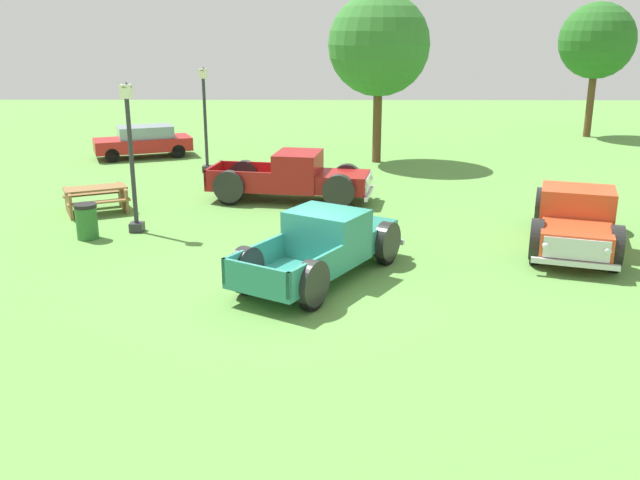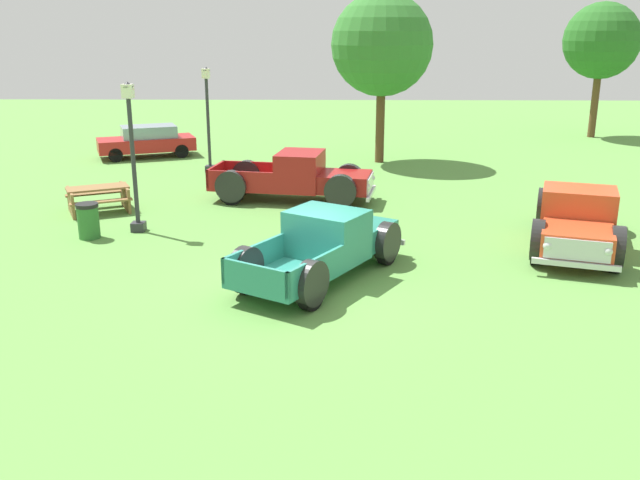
# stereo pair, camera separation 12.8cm
# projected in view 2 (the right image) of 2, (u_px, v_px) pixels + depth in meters

# --- Properties ---
(ground_plane) EXTENTS (80.00, 80.00, 0.00)m
(ground_plane) POSITION_uv_depth(u_px,v_px,m) (302.00, 290.00, 14.99)
(ground_plane) COLOR #5B9342
(pickup_truck_foreground) EXTENTS (4.03, 5.09, 1.50)m
(pickup_truck_foreground) POSITION_uv_depth(u_px,v_px,m) (328.00, 244.00, 15.76)
(pickup_truck_foreground) COLOR #2D8475
(pickup_truck_foreground) RESTS_ON ground_plane
(pickup_truck_behind_left) EXTENTS (3.38, 5.52, 1.59)m
(pickup_truck_behind_left) POSITION_uv_depth(u_px,v_px,m) (577.00, 222.00, 17.39)
(pickup_truck_behind_left) COLOR #D14723
(pickup_truck_behind_left) RESTS_ON ground_plane
(pickup_truck_behind_right) EXTENTS (5.46, 2.77, 1.60)m
(pickup_truck_behind_right) POSITION_uv_depth(u_px,v_px,m) (302.00, 178.00, 22.35)
(pickup_truck_behind_right) COLOR maroon
(pickup_truck_behind_right) RESTS_ON ground_plane
(sedan_distant_a) EXTENTS (4.35, 3.01, 1.34)m
(sedan_distant_a) POSITION_uv_depth(u_px,v_px,m) (147.00, 141.00, 29.94)
(sedan_distant_a) COLOR #B21E1E
(sedan_distant_a) RESTS_ON ground_plane
(lamp_post_near) EXTENTS (0.36, 0.36, 3.99)m
(lamp_post_near) POSITION_uv_depth(u_px,v_px,m) (208.00, 118.00, 26.46)
(lamp_post_near) COLOR #2D2D33
(lamp_post_near) RESTS_ON ground_plane
(lamp_post_far) EXTENTS (0.36, 0.36, 4.06)m
(lamp_post_far) POSITION_uv_depth(u_px,v_px,m) (133.00, 155.00, 18.66)
(lamp_post_far) COLOR #2D2D33
(lamp_post_far) RESTS_ON ground_plane
(picnic_table) EXTENTS (2.26, 2.11, 0.78)m
(picnic_table) POSITION_uv_depth(u_px,v_px,m) (98.00, 196.00, 21.13)
(picnic_table) COLOR olive
(picnic_table) RESTS_ON ground_plane
(trash_can) EXTENTS (0.59, 0.59, 0.95)m
(trash_can) POSITION_uv_depth(u_px,v_px,m) (88.00, 221.00, 18.51)
(trash_can) COLOR #2D6B2D
(trash_can) RESTS_ON ground_plane
(oak_tree_east) EXTENTS (4.07, 4.07, 6.76)m
(oak_tree_east) POSITION_uv_depth(u_px,v_px,m) (382.00, 45.00, 27.66)
(oak_tree_east) COLOR brown
(oak_tree_east) RESTS_ON ground_plane
(oak_tree_west) EXTENTS (3.70, 3.70, 6.58)m
(oak_tree_west) POSITION_uv_depth(u_px,v_px,m) (602.00, 41.00, 34.17)
(oak_tree_west) COLOR brown
(oak_tree_west) RESTS_ON ground_plane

